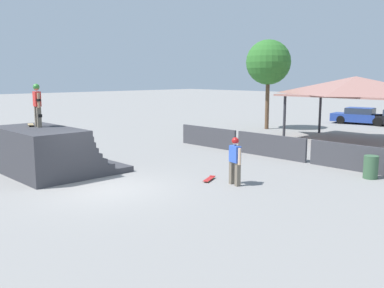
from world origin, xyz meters
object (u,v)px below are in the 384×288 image
(skateboard_on_ground, at_px, (209,179))
(parked_car_blue, at_px, (361,116))
(tree_beside_pavilion, at_px, (268,63))
(skater_on_deck, at_px, (37,102))
(trash_bin, at_px, (371,167))
(skateboard_on_deck, at_px, (31,125))
(bystander_walking, at_px, (235,157))

(skateboard_on_ground, distance_m, parked_car_blue, 22.37)
(skateboard_on_ground, distance_m, tree_beside_pavilion, 16.62)
(skater_on_deck, relative_size, tree_beside_pavilion, 0.27)
(skater_on_deck, xyz_separation_m, tree_beside_pavilion, (-2.21, 17.74, 1.93))
(skater_on_deck, relative_size, trash_bin, 1.95)
(skater_on_deck, bearing_deg, skateboard_on_deck, -155.62)
(trash_bin, relative_size, parked_car_blue, 0.18)
(trash_bin, bearing_deg, bystander_walking, -123.14)
(tree_beside_pavilion, distance_m, trash_bin, 15.61)
(bystander_walking, bearing_deg, parked_car_blue, -60.50)
(skater_on_deck, xyz_separation_m, skateboard_on_ground, (5.57, 3.80, -2.68))
(skateboard_on_deck, distance_m, skateboard_on_ground, 7.40)
(skater_on_deck, xyz_separation_m, bystander_walking, (6.64, 3.95, -1.76))
(bystander_walking, height_order, parked_car_blue, bystander_walking)
(skateboard_on_deck, relative_size, bystander_walking, 0.48)
(skateboard_on_ground, bearing_deg, bystander_walking, -107.29)
(skateboard_on_deck, bearing_deg, trash_bin, 60.39)
(skateboard_on_deck, xyz_separation_m, parked_car_blue, (1.46, 25.81, -1.24))
(trash_bin, height_order, parked_car_blue, parked_car_blue)
(skateboard_on_ground, xyz_separation_m, parked_car_blue, (-4.56, 21.90, 0.54))
(skateboard_on_deck, distance_m, tree_beside_pavilion, 18.16)
(skater_on_deck, xyz_separation_m, skateboard_on_deck, (-0.46, -0.11, -0.90))
(skateboard_on_deck, relative_size, tree_beside_pavilion, 0.13)
(trash_bin, bearing_deg, skateboard_on_deck, -139.77)
(bystander_walking, distance_m, trash_bin, 5.22)
(trash_bin, bearing_deg, parked_car_blue, 115.94)
(skateboard_on_ground, bearing_deg, trash_bin, -66.16)
(skater_on_deck, xyz_separation_m, parked_car_blue, (1.01, 25.70, -2.13))
(skateboard_on_ground, height_order, trash_bin, trash_bin)
(skater_on_deck, distance_m, bystander_walking, 7.92)
(skateboard_on_deck, height_order, trash_bin, skateboard_on_deck)
(parked_car_blue, bearing_deg, bystander_walking, -86.22)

